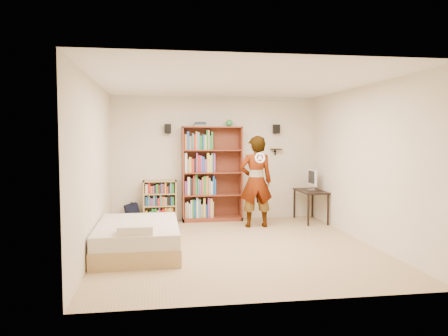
# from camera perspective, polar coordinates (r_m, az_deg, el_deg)

# --- Properties ---
(ground) EXTENTS (4.50, 5.00, 0.01)m
(ground) POSITION_cam_1_polar(r_m,az_deg,el_deg) (7.39, 1.54, -10.18)
(ground) COLOR tan
(ground) RESTS_ON ground
(room_shell) EXTENTS (4.52, 5.02, 2.71)m
(room_shell) POSITION_cam_1_polar(r_m,az_deg,el_deg) (7.17, 1.57, 3.61)
(room_shell) COLOR #EBE4C9
(room_shell) RESTS_ON ground
(crown_molding) EXTENTS (4.50, 5.00, 0.06)m
(crown_molding) POSITION_cam_1_polar(r_m,az_deg,el_deg) (7.22, 1.58, 10.84)
(crown_molding) COLOR silver
(crown_molding) RESTS_ON room_shell
(speaker_left) EXTENTS (0.14, 0.12, 0.20)m
(speaker_left) POSITION_cam_1_polar(r_m,az_deg,el_deg) (9.46, -7.36, 5.12)
(speaker_left) COLOR black
(speaker_left) RESTS_ON room_shell
(speaker_right) EXTENTS (0.14, 0.12, 0.20)m
(speaker_right) POSITION_cam_1_polar(r_m,az_deg,el_deg) (9.81, 6.85, 5.08)
(speaker_right) COLOR black
(speaker_right) RESTS_ON room_shell
(wall_shelf) EXTENTS (0.25, 0.16, 0.02)m
(wall_shelf) POSITION_cam_1_polar(r_m,az_deg,el_deg) (9.82, 6.81, 2.45)
(wall_shelf) COLOR black
(wall_shelf) RESTS_ON room_shell
(tall_bookshelf) EXTENTS (1.29, 0.38, 2.05)m
(tall_bookshelf) POSITION_cam_1_polar(r_m,az_deg,el_deg) (9.47, -1.57, -0.77)
(tall_bookshelf) COLOR maroon
(tall_bookshelf) RESTS_ON ground
(low_bookshelf) EXTENTS (0.71, 0.27, 0.89)m
(low_bookshelf) POSITION_cam_1_polar(r_m,az_deg,el_deg) (9.52, -8.37, -4.29)
(low_bookshelf) COLOR tan
(low_bookshelf) RESTS_ON ground
(computer_desk) EXTENTS (0.50, 0.99, 0.68)m
(computer_desk) POSITION_cam_1_polar(r_m,az_deg,el_deg) (9.63, 11.23, -4.87)
(computer_desk) COLOR black
(computer_desk) RESTS_ON ground
(imac) EXTENTS (0.15, 0.46, 0.45)m
(imac) POSITION_cam_1_polar(r_m,az_deg,el_deg) (9.65, 11.37, -1.49)
(imac) COLOR silver
(imac) RESTS_ON computer_desk
(daybed) EXTENTS (1.27, 1.96, 0.58)m
(daybed) POSITION_cam_1_polar(r_m,az_deg,el_deg) (7.10, -11.17, -8.46)
(daybed) COLOR silver
(daybed) RESTS_ON ground
(person) EXTENTS (0.68, 0.45, 1.85)m
(person) POSITION_cam_1_polar(r_m,az_deg,el_deg) (8.82, 4.19, -1.78)
(person) COLOR black
(person) RESTS_ON ground
(wii_wheel) EXTENTS (0.21, 0.08, 0.21)m
(wii_wheel) POSITION_cam_1_polar(r_m,az_deg,el_deg) (8.45, 4.72, 1.32)
(wii_wheel) COLOR silver
(wii_wheel) RESTS_ON person
(navy_bag) EXTENTS (0.36, 0.29, 0.42)m
(navy_bag) POSITION_cam_1_polar(r_m,az_deg,el_deg) (9.55, -11.86, -5.74)
(navy_bag) COLOR black
(navy_bag) RESTS_ON ground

